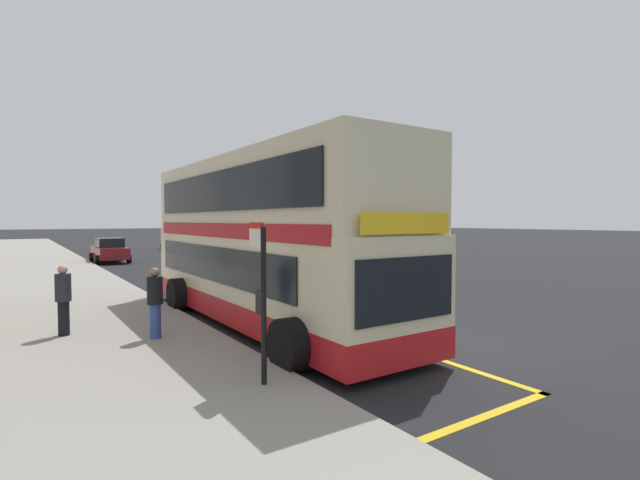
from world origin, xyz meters
The scene contains 10 objects.
ground_plane centered at (0.00, 32.00, 0.00)m, with size 260.00×260.00×0.00m, color black.
pavement_near centered at (-7.00, 32.00, 0.07)m, with size 6.00×76.00×0.14m, color gray.
double_decker_bus centered at (-2.46, 4.08, 2.06)m, with size 3.27×10.85×4.40m.
bus_bay_markings centered at (-2.47, 4.05, 0.01)m, with size 3.05×14.19×0.01m.
bus_stop_sign centered at (-4.70, -0.33, 1.68)m, with size 0.09×0.51×2.59m.
parked_car_maroon_far centered at (-2.81, 25.69, 0.80)m, with size 2.09×4.20×1.62m.
parked_car_teal_across centered at (4.71, 20.82, 0.80)m, with size 2.09×4.20×1.62m.
parked_car_silver_behind centered at (4.80, 36.92, 0.80)m, with size 2.09×4.20×1.62m.
pedestrian_waiting_near_sign centered at (-5.41, 3.52, 0.99)m, with size 0.34×0.34×1.58m.
pedestrian_further_back centered at (-7.09, 4.93, 1.02)m, with size 0.34×0.34×1.62m.
Camera 1 is at (-7.97, -6.92, 2.77)m, focal length 25.65 mm.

